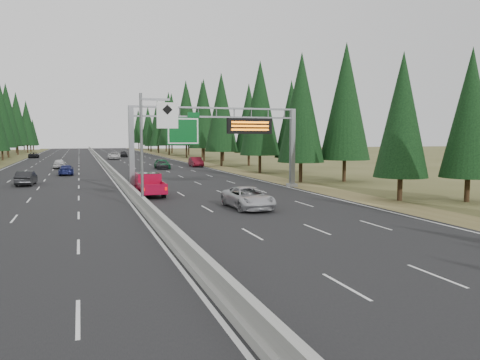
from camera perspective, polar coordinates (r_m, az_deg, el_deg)
name	(u,v)px	position (r m, az deg, el deg)	size (l,w,h in m)	color
road	(104,165)	(88.06, -16.28, 1.78)	(32.00, 260.00, 0.08)	black
shoulder_right	(199,163)	(90.64, -4.96, 2.06)	(3.60, 260.00, 0.06)	olive
median_barrier	(104,163)	(88.04, -16.28, 2.02)	(0.70, 260.00, 0.85)	gray
sign_gantry	(223,135)	(44.63, -2.04, 5.50)	(16.75, 0.98, 7.80)	slate
hov_sign_pole	(150,142)	(33.12, -10.91, 4.55)	(2.80, 0.50, 8.00)	slate
tree_row_right	(216,114)	(95.69, -2.95, 8.02)	(11.98, 241.58, 18.96)	black
silver_minivan	(248,198)	(32.79, 0.98, -2.18)	(2.51, 5.43, 1.51)	#B0B0B5
red_pickup	(149,183)	(40.95, -11.04, -0.37)	(2.08, 5.82, 1.90)	black
car_ahead_green	(162,164)	(74.80, -9.47, 1.97)	(1.86, 4.63, 1.58)	#13552E
car_ahead_dkred	(196,162)	(79.35, -5.39, 2.22)	(1.71, 4.92, 1.62)	maroon
car_ahead_dkgrey	(162,165)	(74.30, -9.51, 1.83)	(1.80, 4.44, 1.29)	black
car_ahead_white	(114,156)	(109.39, -15.08, 2.89)	(2.65, 5.74, 1.60)	silver
car_ahead_far	(124,154)	(120.55, -13.98, 3.10)	(1.81, 4.49, 1.53)	black
car_onc_near	(26,178)	(53.37, -24.61, 0.21)	(1.57, 4.51, 1.48)	black
car_onc_blue	(66,170)	(65.82, -20.43, 1.16)	(1.87, 4.60, 1.33)	navy
car_onc_white	(60,164)	(79.85, -21.09, 1.87)	(1.79, 4.45, 1.52)	silver
car_onc_far	(34,155)	(122.64, -23.84, 2.81)	(2.28, 4.95, 1.37)	black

